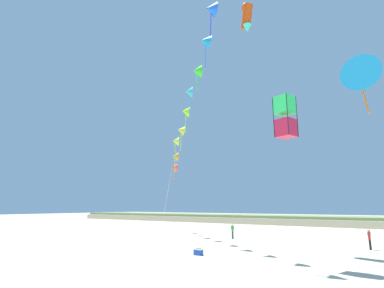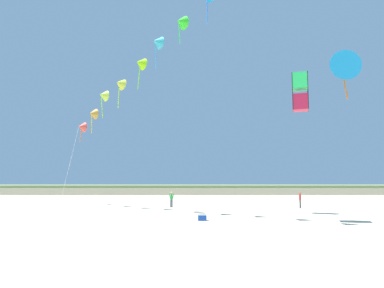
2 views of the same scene
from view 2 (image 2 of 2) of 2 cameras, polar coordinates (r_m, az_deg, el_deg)
name	(u,v)px [view 2 (image 2 of 2)]	position (r m, az deg, el deg)	size (l,w,h in m)	color
ground_plane	(235,250)	(14.32, 7.17, -17.13)	(240.00, 240.00, 0.00)	beige
dune_ridge	(200,189)	(63.82, 1.40, -7.56)	(120.00, 11.48, 1.58)	beige
person_near_right	(299,199)	(34.69, 17.38, -8.70)	(0.24, 0.53, 1.52)	black
person_mid_center	(170,198)	(34.12, -3.63, -9.01)	(0.52, 0.27, 1.51)	#474C56
kite_banner_string	(192,8)	(27.71, 0.07, 21.66)	(27.10, 25.79, 23.04)	#E54A3F
large_kite_mid_trail	(343,67)	(29.14, 23.83, 11.72)	(2.42, 1.13, 3.74)	#1FA1E4
large_kite_high_solo	(299,92)	(24.83, 17.40, 8.24)	(1.29, 1.29, 2.57)	#C51F40
beach_cooler	(201,217)	(23.56, 1.53, -12.13)	(0.58, 0.41, 0.46)	blue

